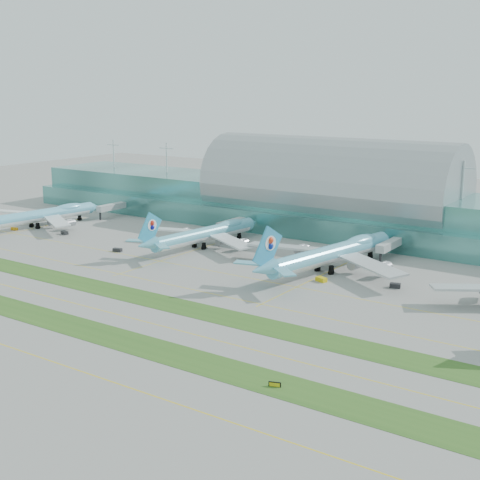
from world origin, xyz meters
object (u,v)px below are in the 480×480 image
Objects in this scene: terminal at (330,200)px; taxiway_sign_east at (275,384)px; airliner_a at (41,215)px; airliner_b at (206,233)px; airliner_c at (332,252)px.

taxiway_sign_east is (67.34, -158.16, -13.63)m from terminal.
airliner_b is at bearing 14.94° from airliner_a.
airliner_b is at bearing -114.36° from terminal.
terminal is 4.88× the size of airliner_a.
airliner_a reaches higher than taxiway_sign_east.
airliner_a reaches higher than airliner_b.
airliner_c is at bearing -62.09° from terminal.
airliner_a is at bearing -148.58° from terminal.
airliner_b is 0.88× the size of airliner_c.
airliner_a is at bearing 136.02° from taxiway_sign_east.
airliner_c is at bearing 10.70° from airliner_a.
airliner_a is 150.57m from airliner_c.
terminal is 4.91× the size of airliner_b.
terminal is 4.34× the size of airliner_c.
airliner_b is (-27.06, -59.76, -8.35)m from terminal.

